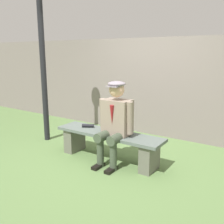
% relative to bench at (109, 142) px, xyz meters
% --- Properties ---
extents(ground_plane, '(30.00, 30.00, 0.00)m').
position_rel_bench_xyz_m(ground_plane, '(0.00, 0.00, -0.31)').
color(ground_plane, '#5A7843').
extents(bench, '(1.87, 0.46, 0.47)m').
position_rel_bench_xyz_m(bench, '(0.00, 0.00, 0.00)').
color(bench, '#58635D').
rests_on(bench, ground).
extents(seated_man, '(0.61, 0.62, 1.32)m').
position_rel_bench_xyz_m(seated_man, '(-0.17, 0.06, 0.43)').
color(seated_man, gray).
rests_on(seated_man, ground).
extents(rolled_magazine, '(0.21, 0.15, 0.06)m').
position_rel_bench_xyz_m(rolled_magazine, '(0.46, -0.04, 0.19)').
color(rolled_magazine, black).
rests_on(rolled_magazine, bench).
extents(stadium_wall, '(12.00, 0.24, 2.06)m').
position_rel_bench_xyz_m(stadium_wall, '(0.00, -1.76, 0.72)').
color(stadium_wall, slate).
rests_on(stadium_wall, ground).
extents(lamp_post, '(0.28, 0.28, 3.09)m').
position_rel_bench_xyz_m(lamp_post, '(1.64, -0.15, 1.70)').
color(lamp_post, black).
rests_on(lamp_post, ground).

